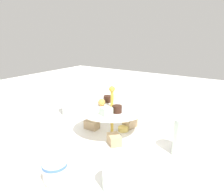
{
  "coord_description": "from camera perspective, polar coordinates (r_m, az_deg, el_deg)",
  "views": [
    {
      "loc": [
        -0.56,
        -0.37,
        0.33
      ],
      "look_at": [
        0.0,
        0.0,
        0.14
      ],
      "focal_mm": 34.51,
      "sensor_mm": 36.0,
      "label": 1
    }
  ],
  "objects": [
    {
      "name": "ground_plane",
      "position": [
        0.75,
        -0.0,
        -10.37
      ],
      "size": [
        2.4,
        2.4,
        0.0
      ],
      "primitive_type": "plane",
      "color": "white"
    },
    {
      "name": "tiered_serving_stand",
      "position": [
        0.73,
        0.01,
        -7.1
      ],
      "size": [
        0.27,
        0.27,
        0.17
      ],
      "color": "white",
      "rests_on": "ground_plane"
    },
    {
      "name": "water_glass_tall_right",
      "position": [
        0.92,
        -11.01,
        -1.71
      ],
      "size": [
        0.07,
        0.07,
        0.11
      ],
      "primitive_type": "cylinder",
      "color": "silver",
      "rests_on": "ground_plane"
    },
    {
      "name": "water_glass_short_left",
      "position": [
        0.51,
        1.27,
        -20.26
      ],
      "size": [
        0.06,
        0.06,
        0.07
      ],
      "primitive_type": "cylinder",
      "color": "silver",
      "rests_on": "ground_plane"
    },
    {
      "name": "teacup_with_saucer",
      "position": [
        0.54,
        -14.79,
        -19.08
      ],
      "size": [
        0.09,
        0.09,
        0.05
      ],
      "color": "white",
      "rests_on": "ground_plane"
    },
    {
      "name": "butter_knife_left",
      "position": [
        0.99,
        11.1,
        -3.71
      ],
      "size": [
        0.02,
        0.17,
        0.0
      ],
      "primitive_type": "cube",
      "rotation": [
        0.0,
        0.0,
        1.63
      ],
      "color": "silver",
      "rests_on": "ground_plane"
    },
    {
      "name": "butter_knife_right",
      "position": [
        0.74,
        -24.57,
        -12.21
      ],
      "size": [
        0.13,
        0.13,
        0.0
      ],
      "primitive_type": "cube",
      "rotation": [
        0.0,
        0.0,
        3.91
      ],
      "color": "silver",
      "rests_on": "ground_plane"
    },
    {
      "name": "water_glass_mid_back",
      "position": [
        0.65,
        18.46,
        -10.29
      ],
      "size": [
        0.06,
        0.06,
        0.11
      ],
      "primitive_type": "cylinder",
      "color": "silver",
      "rests_on": "ground_plane"
    }
  ]
}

